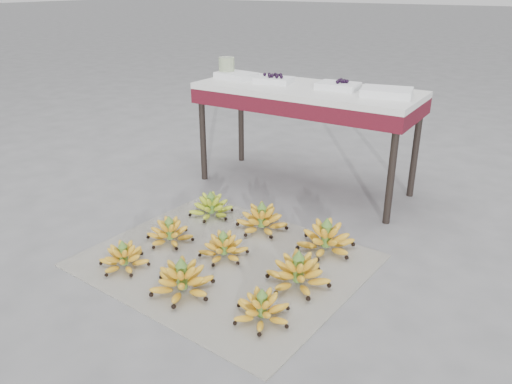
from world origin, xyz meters
The scene contains 17 objects.
ground centered at (0.00, 0.00, 0.00)m, with size 60.00×60.00×0.00m, color slate.
newspaper_mat centered at (0.01, -0.06, 0.00)m, with size 1.25×1.05×0.01m, color silver.
bunch_front_left centered at (-0.36, -0.36, 0.05)m, with size 0.25×0.25×0.14m.
bunch_front_center centered at (0.01, -0.37, 0.06)m, with size 0.31×0.31×0.17m.
bunch_front_right centered at (0.40, -0.35, 0.06)m, with size 0.26×0.26×0.15m.
bunch_mid_left centered at (-0.34, -0.05, 0.06)m, with size 0.31×0.31×0.15m.
bunch_mid_center centered at (-0.02, -0.03, 0.06)m, with size 0.31×0.31×0.15m.
bunch_mid_right centered at (0.40, -0.06, 0.07)m, with size 0.33×0.33×0.17m.
bunch_back_left centered at (-0.35, 0.31, 0.06)m, with size 0.31×0.31×0.15m.
bunch_back_center centered at (-0.01, 0.31, 0.06)m, with size 0.28×0.28×0.17m.
bunch_back_right centered at (0.37, 0.29, 0.07)m, with size 0.37×0.37×0.18m.
vendor_table centered at (-0.11, 0.99, 0.58)m, with size 1.37×0.55×0.66m.
tray_far_left centered at (-0.63, 0.99, 0.68)m, with size 0.28×0.22×0.04m.
tray_left centered at (-0.35, 0.99, 0.68)m, with size 0.25×0.20×0.06m.
tray_right centered at (0.08, 1.03, 0.68)m, with size 0.25×0.18×0.06m.
tray_far_right centered at (0.39, 0.99, 0.68)m, with size 0.31×0.25×0.04m.
glass_jar centered at (-0.71, 1.00, 0.72)m, with size 0.11×0.11×0.13m, color #DDF0BF.
Camera 1 is at (1.25, -1.75, 1.25)m, focal length 35.00 mm.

